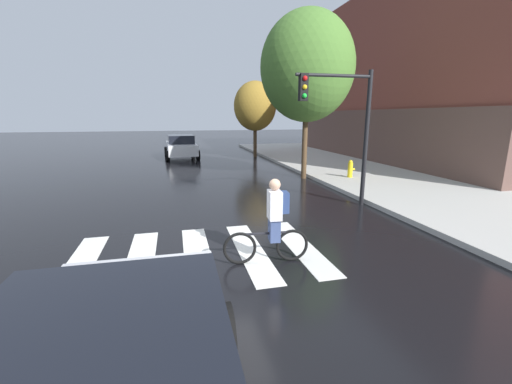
{
  "coord_description": "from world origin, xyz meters",
  "views": [
    {
      "loc": [
        -0.55,
        -6.49,
        2.86
      ],
      "look_at": [
        1.37,
        1.25,
        1.0
      ],
      "focal_mm": 23.08,
      "sensor_mm": 36.0,
      "label": 1
    }
  ],
  "objects_px": {
    "traffic_light_near": "(344,115)",
    "street_tree_mid": "(255,106)",
    "fire_hydrant": "(350,169)",
    "sedan_mid": "(181,146)",
    "cyclist": "(273,222)",
    "street_tree_near": "(307,67)",
    "manhole_cover": "(178,351)"
  },
  "relations": [
    {
      "from": "sedan_mid",
      "to": "street_tree_mid",
      "type": "bearing_deg",
      "value": -6.48
    },
    {
      "from": "sedan_mid",
      "to": "street_tree_near",
      "type": "height_order",
      "value": "street_tree_near"
    },
    {
      "from": "cyclist",
      "to": "traffic_light_near",
      "type": "relative_size",
      "value": 0.41
    },
    {
      "from": "sedan_mid",
      "to": "street_tree_near",
      "type": "bearing_deg",
      "value": -59.13
    },
    {
      "from": "manhole_cover",
      "to": "fire_hydrant",
      "type": "relative_size",
      "value": 0.82
    },
    {
      "from": "cyclist",
      "to": "sedan_mid",
      "type": "bearing_deg",
      "value": 94.45
    },
    {
      "from": "sedan_mid",
      "to": "street_tree_mid",
      "type": "relative_size",
      "value": 0.9
    },
    {
      "from": "cyclist",
      "to": "fire_hydrant",
      "type": "height_order",
      "value": "cyclist"
    },
    {
      "from": "street_tree_mid",
      "to": "fire_hydrant",
      "type": "bearing_deg",
      "value": -77.44
    },
    {
      "from": "manhole_cover",
      "to": "traffic_light_near",
      "type": "height_order",
      "value": "traffic_light_near"
    },
    {
      "from": "fire_hydrant",
      "to": "manhole_cover",
      "type": "bearing_deg",
      "value": -129.07
    },
    {
      "from": "traffic_light_near",
      "to": "fire_hydrant",
      "type": "relative_size",
      "value": 5.38
    },
    {
      "from": "sedan_mid",
      "to": "fire_hydrant",
      "type": "bearing_deg",
      "value": -54.35
    },
    {
      "from": "sedan_mid",
      "to": "cyclist",
      "type": "distance_m",
      "value": 17.32
    },
    {
      "from": "street_tree_near",
      "to": "sedan_mid",
      "type": "bearing_deg",
      "value": 120.87
    },
    {
      "from": "manhole_cover",
      "to": "sedan_mid",
      "type": "height_order",
      "value": "sedan_mid"
    },
    {
      "from": "sedan_mid",
      "to": "cyclist",
      "type": "xyz_separation_m",
      "value": [
        1.35,
        -17.27,
        0.03
      ]
    },
    {
      "from": "traffic_light_near",
      "to": "street_tree_near",
      "type": "relative_size",
      "value": 0.58
    },
    {
      "from": "manhole_cover",
      "to": "street_tree_mid",
      "type": "relative_size",
      "value": 0.12
    },
    {
      "from": "cyclist",
      "to": "street_tree_mid",
      "type": "relative_size",
      "value": 0.33
    },
    {
      "from": "traffic_light_near",
      "to": "street_tree_mid",
      "type": "height_order",
      "value": "street_tree_mid"
    },
    {
      "from": "cyclist",
      "to": "fire_hydrant",
      "type": "distance_m",
      "value": 9.33
    },
    {
      "from": "sedan_mid",
      "to": "fire_hydrant",
      "type": "relative_size",
      "value": 5.97
    },
    {
      "from": "street_tree_near",
      "to": "cyclist",
      "type": "bearing_deg",
      "value": -115.74
    },
    {
      "from": "fire_hydrant",
      "to": "street_tree_mid",
      "type": "distance_m",
      "value": 10.08
    },
    {
      "from": "manhole_cover",
      "to": "sedan_mid",
      "type": "bearing_deg",
      "value": 88.45
    },
    {
      "from": "fire_hydrant",
      "to": "street_tree_mid",
      "type": "bearing_deg",
      "value": 102.56
    },
    {
      "from": "manhole_cover",
      "to": "street_tree_mid",
      "type": "xyz_separation_m",
      "value": [
        5.59,
        18.88,
        3.47
      ]
    },
    {
      "from": "fire_hydrant",
      "to": "street_tree_near",
      "type": "distance_m",
      "value": 4.84
    },
    {
      "from": "cyclist",
      "to": "street_tree_near",
      "type": "height_order",
      "value": "street_tree_near"
    },
    {
      "from": "manhole_cover",
      "to": "fire_hydrant",
      "type": "distance_m",
      "value": 12.21
    },
    {
      "from": "sedan_mid",
      "to": "street_tree_near",
      "type": "relative_size",
      "value": 0.64
    }
  ]
}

